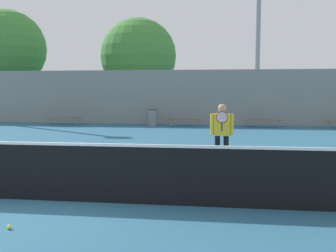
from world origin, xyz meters
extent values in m
plane|color=#285B7A|center=(0.00, 0.00, 0.00)|extent=(100.00, 100.00, 0.00)
cube|color=black|center=(0.00, 0.00, 0.52)|extent=(11.78, 0.03, 1.04)
cube|color=white|center=(0.00, 0.00, 1.07)|extent=(11.78, 0.04, 0.05)
cylinder|color=black|center=(3.08, 3.62, 0.42)|extent=(0.14, 0.14, 0.84)
cylinder|color=black|center=(3.31, 3.61, 0.42)|extent=(0.14, 0.14, 0.84)
cube|color=yellow|center=(3.20, 3.61, 1.13)|extent=(0.42, 0.21, 0.58)
cylinder|color=yellow|center=(2.94, 3.62, 1.14)|extent=(0.10, 0.10, 0.56)
cylinder|color=yellow|center=(3.46, 3.61, 1.14)|extent=(0.10, 0.10, 0.56)
sphere|color=tan|center=(3.20, 3.61, 1.56)|extent=(0.23, 0.23, 0.23)
cylinder|color=black|center=(3.19, 3.33, 1.10)|extent=(0.03, 0.03, 0.22)
torus|color=red|center=(3.19, 3.33, 1.35)|extent=(0.31, 0.03, 0.31)
cylinder|color=silver|center=(3.19, 3.33, 1.35)|extent=(0.27, 0.01, 0.27)
cube|color=brown|center=(1.17, 14.87, 0.41)|extent=(1.86, 0.40, 0.04)
cylinder|color=gray|center=(0.43, 14.87, 0.19)|extent=(0.06, 0.06, 0.39)
cylinder|color=gray|center=(1.92, 14.87, 0.19)|extent=(0.06, 0.06, 0.39)
cube|color=brown|center=(5.45, 14.87, 0.41)|extent=(2.16, 0.40, 0.04)
cylinder|color=gray|center=(4.59, 14.87, 0.19)|extent=(0.06, 0.06, 0.39)
cylinder|color=gray|center=(6.32, 14.87, 0.19)|extent=(0.06, 0.06, 0.39)
cylinder|color=gray|center=(8.87, 14.87, 0.19)|extent=(0.06, 0.06, 0.39)
cube|color=brown|center=(-5.84, 14.87, 0.41)|extent=(2.11, 0.40, 0.04)
cylinder|color=gray|center=(-6.68, 14.87, 0.19)|extent=(0.06, 0.06, 0.39)
cylinder|color=gray|center=(-5.00, 14.87, 0.19)|extent=(0.06, 0.06, 0.39)
cylinder|color=#939399|center=(5.19, 16.22, 5.26)|extent=(0.28, 0.28, 10.53)
cylinder|color=gray|center=(-0.65, 14.99, 0.45)|extent=(0.52, 0.52, 0.91)
cylinder|color=#333338|center=(-0.65, 14.99, 0.93)|extent=(0.55, 0.55, 0.04)
sphere|color=#D1E038|center=(0.08, -1.51, 0.03)|extent=(0.07, 0.07, 0.07)
cube|color=gray|center=(0.00, 16.04, 1.59)|extent=(25.41, 0.06, 3.18)
cylinder|color=brown|center=(-12.40, 20.52, 1.40)|extent=(0.35, 0.35, 2.79)
sphere|color=#428438|center=(-12.40, 20.52, 5.03)|extent=(5.59, 5.59, 5.59)
cylinder|color=brown|center=(-2.85, 21.71, 1.12)|extent=(0.32, 0.32, 2.24)
sphere|color=#428438|center=(-2.85, 21.71, 4.45)|extent=(5.53, 5.53, 5.53)
camera|label=1|loc=(3.16, -6.79, 2.07)|focal=42.00mm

